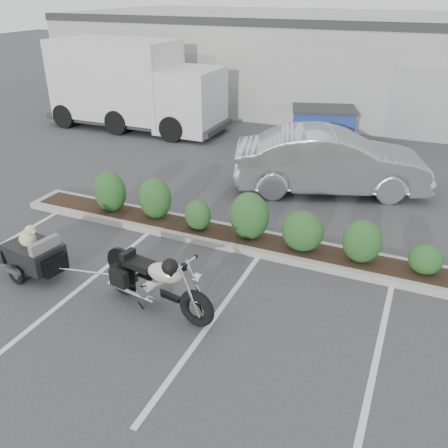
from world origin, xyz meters
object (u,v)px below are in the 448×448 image
at_px(dumpster, 322,128).
at_px(pet_trailer, 34,253).
at_px(motorcycle, 156,283).
at_px(sedan, 331,161).
at_px(delivery_truck, 134,87).

bearing_deg(dumpster, pet_trailer, -124.11).
bearing_deg(pet_trailer, motorcycle, 8.86).
bearing_deg(sedan, dumpster, -2.96).
bearing_deg(dumpster, motorcycle, -109.31).
height_order(motorcycle, pet_trailer, motorcycle).
relative_size(motorcycle, dumpster, 0.95).
bearing_deg(delivery_truck, dumpster, 2.37).
bearing_deg(pet_trailer, delivery_truck, 121.85).
xyz_separation_m(pet_trailer, dumpster, (3.23, 10.39, 0.24)).
relative_size(sedan, dumpster, 2.11).
distance_m(motorcycle, delivery_truck, 12.24).
distance_m(motorcycle, dumpster, 10.43).
height_order(sedan, dumpster, sedan).
bearing_deg(sedan, pet_trailer, 127.55).
height_order(sedan, delivery_truck, delivery_truck).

